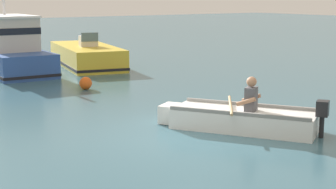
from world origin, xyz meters
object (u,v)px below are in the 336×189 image
Objects in this scene: moored_boat_blue at (7,50)px; mooring_buoy at (86,83)px; rowboat_with_person at (241,118)px; moored_boat_yellow at (86,56)px.

moored_boat_blue reaches higher than mooring_buoy.
mooring_buoy is at bearing 94.70° from rowboat_with_person.
moored_boat_blue is at bearing 172.92° from moored_boat_yellow.
moored_boat_yellow is at bearing 63.57° from mooring_buoy.
moored_boat_blue reaches higher than moored_boat_yellow.
rowboat_with_person is 11.88m from moored_boat_yellow.
moored_boat_blue is at bearing 96.58° from mooring_buoy.
rowboat_with_person is at bearing -99.84° from moored_boat_yellow.
mooring_buoy is (-2.57, -5.17, -0.21)m from moored_boat_yellow.
rowboat_with_person is 12.17m from moored_boat_blue.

